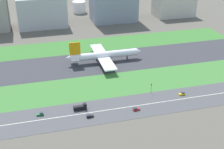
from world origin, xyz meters
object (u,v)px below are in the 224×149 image
(car_2, at_px, (182,94))
(fuel_tank_west, at_px, (79,7))
(car_3, at_px, (40,114))
(car_1, at_px, (90,116))
(truck_0, at_px, (80,107))
(hangar_building, at_px, (42,11))
(car_4, at_px, (136,109))
(cargo_warehouse, at_px, (174,5))
(fuel_tank_east, at_px, (122,3))
(traffic_light, at_px, (151,88))
(fuel_tank_centre, at_px, (99,6))
(airliner, at_px, (103,55))

(car_2, relative_size, fuel_tank_west, 0.26)
(car_3, height_order, car_1, same)
(truck_0, height_order, hangar_building, hangar_building)
(fuel_tank_west, bearing_deg, car_4, -91.25)
(car_1, bearing_deg, cargo_warehouse, -126.99)
(fuel_tank_west, bearing_deg, truck_0, -99.74)
(fuel_tank_west, height_order, fuel_tank_east, fuel_tank_east)
(traffic_light, bearing_deg, fuel_tank_east, 78.40)
(car_1, bearing_deg, car_2, -171.47)
(traffic_light, relative_size, cargo_warehouse, 0.15)
(car_3, bearing_deg, fuel_tank_west, 74.28)
(car_2, height_order, fuel_tank_centre, fuel_tank_centre)
(airliner, xyz_separation_m, car_1, (-27.47, -78.00, -5.31))
(fuel_tank_centre, bearing_deg, hangar_building, -149.14)
(car_3, xyz_separation_m, car_1, (28.86, -10.00, 0.00))
(truck_0, xyz_separation_m, fuel_tank_west, (38.97, 227.00, 5.36))
(traffic_light, height_order, hangar_building, hangar_building)
(cargo_warehouse, xyz_separation_m, fuel_tank_east, (-52.70, 45.00, -5.51))
(fuel_tank_west, xyz_separation_m, fuel_tank_east, (56.89, 0.00, 1.00))
(car_3, height_order, hangar_building, hangar_building)
(cargo_warehouse, bearing_deg, traffic_light, -119.30)
(car_2, relative_size, fuel_tank_centre, 0.20)
(truck_0, xyz_separation_m, cargo_warehouse, (148.56, 182.00, 11.87))
(car_3, relative_size, car_1, 1.00)
(traffic_light, bearing_deg, truck_0, -171.08)
(hangar_building, relative_size, fuel_tank_east, 2.45)
(car_2, distance_m, fuel_tank_centre, 227.13)
(car_3, xyz_separation_m, hangar_building, (15.01, 182.00, 15.78))
(truck_0, bearing_deg, hangar_building, 93.12)
(airliner, distance_m, hangar_building, 121.71)
(hangar_building, xyz_separation_m, cargo_warehouse, (158.49, 0.00, -3.15))
(truck_0, height_order, cargo_warehouse, cargo_warehouse)
(truck_0, relative_size, car_1, 1.91)
(airliner, distance_m, car_2, 78.69)
(car_1, distance_m, hangar_building, 193.14)
(car_1, xyz_separation_m, fuel_tank_west, (35.05, 237.00, 6.11))
(car_4, bearing_deg, car_2, -164.81)
(airliner, relative_size, fuel_tank_east, 3.03)
(car_1, xyz_separation_m, traffic_light, (47.00, 17.99, 3.37))
(car_1, xyz_separation_m, hangar_building, (-13.84, 192.00, 15.78))
(fuel_tank_east, bearing_deg, traffic_light, -101.60)
(car_2, height_order, traffic_light, traffic_light)
(airliner, distance_m, fuel_tank_centre, 162.59)
(car_1, relative_size, traffic_light, 0.61)
(fuel_tank_centre, bearing_deg, cargo_warehouse, -28.41)
(hangar_building, bearing_deg, car_4, -77.18)
(airliner, distance_m, truck_0, 75.03)
(hangar_building, distance_m, fuel_tank_centre, 88.30)
(car_3, height_order, cargo_warehouse, cargo_warehouse)
(fuel_tank_centre, xyz_separation_m, fuel_tank_east, (30.49, 0.00, 1.47))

